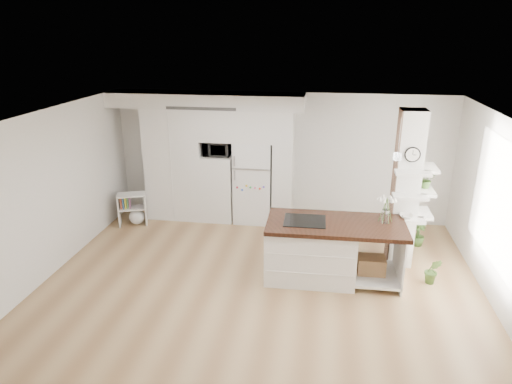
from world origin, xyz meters
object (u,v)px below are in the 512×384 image
floor_plant_a (433,271)px  refrigerator (254,181)px  kitchen_island (318,249)px  bookshelf (134,211)px

floor_plant_a → refrigerator: bearing=146.7°
refrigerator → floor_plant_a: (3.27, -2.15, -0.65)m
kitchen_island → floor_plant_a: kitchen_island is taller
refrigerator → kitchen_island: 2.65m
refrigerator → kitchen_island: size_ratio=0.79×
bookshelf → floor_plant_a: bookshelf is taller
floor_plant_a → kitchen_island: bearing=-178.1°
refrigerator → kitchen_island: (1.43, -2.21, -0.36)m
refrigerator → floor_plant_a: size_ratio=3.83×
floor_plant_a → bookshelf: bearing=164.9°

